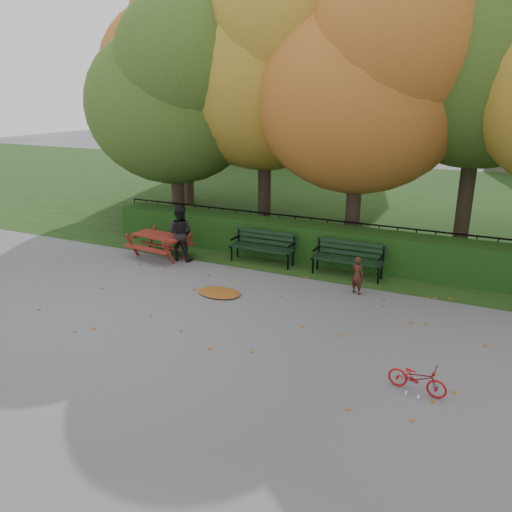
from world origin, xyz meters
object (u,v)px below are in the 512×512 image
at_px(tree_b, 272,62).
at_px(tree_f, 188,61).
at_px(tree_c, 371,80).
at_px(adult, 180,233).
at_px(bench_right, 348,256).
at_px(tree_d, 502,33).
at_px(bench_left, 263,244).
at_px(picnic_table, 159,240).
at_px(child, 357,275).
at_px(bicycle, 417,378).
at_px(tree_a, 177,92).

relative_size(tree_b, tree_f, 0.96).
bearing_deg(tree_c, adult, -144.71).
height_order(tree_f, bench_right, tree_f).
height_order(tree_b, adult, tree_b).
xyz_separation_m(tree_d, adult, (-7.37, -4.33, -5.20)).
xyz_separation_m(bench_left, picnic_table, (-2.86, -0.88, 0.01)).
bearing_deg(picnic_table, tree_c, 38.55).
height_order(child, adult, adult).
relative_size(tree_d, bench_left, 5.32).
xyz_separation_m(tree_c, tree_d, (3.04, 1.27, 1.16)).
bearing_deg(picnic_table, bench_left, 23.52).
distance_m(bench_left, bicycle, 6.77).
relative_size(tree_d, child, 10.54).
xyz_separation_m(tree_f, picnic_table, (2.98, -6.42, -5.17)).
relative_size(tree_d, bench_right, 5.32).
height_order(tree_a, bench_right, tree_a).
xyz_separation_m(tree_c, tree_f, (-7.97, 3.28, 0.87)).
xyz_separation_m(bench_left, child, (2.94, -1.13, -0.07)).
relative_size(tree_a, bench_left, 4.16).
xyz_separation_m(tree_a, tree_f, (-1.94, 3.66, 1.17)).
distance_m(tree_a, adult, 4.90).
distance_m(bench_left, bench_right, 2.40).
relative_size(adult, bicycle, 1.69).
bearing_deg(tree_c, child, -76.71).
distance_m(tree_c, tree_d, 3.50).
xyz_separation_m(bench_left, bicycle, (4.84, -4.72, -0.28)).
distance_m(tree_b, adult, 6.10).
bearing_deg(tree_b, bench_left, -69.42).
bearing_deg(bench_left, tree_c, 46.64).
xyz_separation_m(tree_f, bench_left, (5.83, -5.54, -5.17)).
bearing_deg(bench_right, child, -64.65).
xyz_separation_m(tree_a, tree_c, (6.02, 0.38, 0.30)).
xyz_separation_m(tree_c, bench_left, (-2.13, -2.26, -4.30)).
bearing_deg(tree_d, picnic_table, -151.24).
height_order(bench_left, bicycle, bench_left).
distance_m(tree_b, bench_right, 6.76).
height_order(tree_d, bench_left, tree_d).
relative_size(bench_right, picnic_table, 1.05).
bearing_deg(bicycle, bench_right, 35.55).
bearing_deg(tree_a, bench_right, -16.61).
height_order(tree_a, tree_b, tree_b).
xyz_separation_m(tree_d, bench_left, (-5.18, -3.53, -5.46)).
distance_m(tree_c, bench_right, 4.87).
relative_size(tree_c, bench_right, 4.44).
distance_m(picnic_table, bicycle, 8.61).
height_order(picnic_table, bicycle, picnic_table).
bearing_deg(tree_b, bench_right, -40.67).
bearing_deg(tree_b, tree_c, -13.45).
relative_size(tree_d, adult, 6.14).
bearing_deg(tree_d, child, -115.73).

